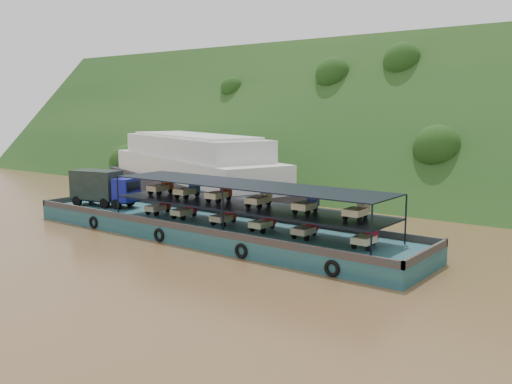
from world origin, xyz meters
The scene contains 4 objects.
ground centered at (0.00, 0.00, 0.00)m, with size 160.00×160.00×0.00m, color brown.
hillside centered at (0.00, 36.00, 0.00)m, with size 140.00×28.00×28.00m, color #143513.
cargo_barge centered at (-4.04, -1.49, 1.11)m, with size 35.00×7.18×4.54m.
passenger_ferry centered at (-19.44, 13.78, 3.09)m, with size 36.04×20.73×7.13m.
Camera 1 is at (26.39, -34.03, 10.02)m, focal length 40.00 mm.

